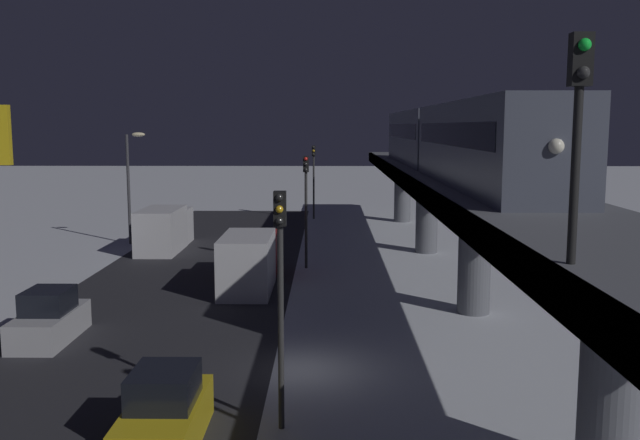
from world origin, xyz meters
TOP-DOWN VIEW (x-y plane):
  - ground_plane at (0.00, 0.00)m, footprint 240.00×240.00m
  - avenue_asphalt at (6.36, 0.00)m, footprint 11.00×87.85m
  - elevated_railway at (-7.22, -0.00)m, footprint 5.00×87.85m
  - subway_train at (-7.31, -15.53)m, footprint 2.94×36.87m
  - rail_signal at (-5.29, 10.11)m, footprint 0.36×0.41m
  - sedan_silver at (9.56, -3.17)m, footprint 1.80×4.06m
  - sedan_yellow at (3.16, 5.47)m, footprint 1.80×4.11m
  - box_truck at (2.96, -12.11)m, footprint 2.40×7.40m
  - delivery_van at (9.76, -22.90)m, footprint 2.40×7.40m
  - traffic_light_near at (0.26, 4.50)m, footprint 0.32×0.44m
  - traffic_light_mid at (0.26, -16.83)m, footprint 0.32×0.44m
  - traffic_light_far at (0.26, -38.17)m, footprint 0.32×0.44m
  - street_lamp_far at (12.43, -25.00)m, footprint 1.35×0.44m

SIDE VIEW (x-z plane):
  - ground_plane at x=0.00m, z-range 0.00..0.00m
  - avenue_asphalt at x=6.36m, z-range 0.00..0.01m
  - sedan_yellow at x=3.16m, z-range -0.19..1.78m
  - sedan_silver at x=9.56m, z-range -0.19..1.78m
  - box_truck at x=2.96m, z-range -0.05..2.75m
  - delivery_van at x=9.76m, z-range -0.05..2.75m
  - traffic_light_near at x=0.26m, z-range 1.00..7.40m
  - traffic_light_mid at x=0.26m, z-range 1.00..7.40m
  - traffic_light_far at x=0.26m, z-range 1.00..7.40m
  - street_lamp_far at x=12.43m, z-range 0.99..8.64m
  - elevated_railway at x=-7.22m, z-range 2.04..7.67m
  - subway_train at x=-7.31m, z-range 5.71..9.11m
  - rail_signal at x=-5.29m, z-range 6.36..10.36m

